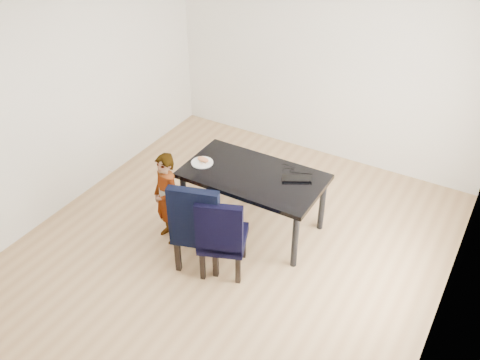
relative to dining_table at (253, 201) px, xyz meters
The scene contains 14 objects.
floor 0.63m from the dining_table, 90.00° to the right, with size 4.50×5.00×0.01m, color tan.
ceiling 2.38m from the dining_table, 90.00° to the right, with size 4.50×5.00×0.01m, color white.
wall_back 2.23m from the dining_table, 90.00° to the left, with size 4.50×0.01×2.70m, color white.
wall_front 3.16m from the dining_table, 90.00° to the right, with size 4.50×0.01×2.70m, color silver.
wall_left 2.51m from the dining_table, 167.50° to the right, with size 0.01×5.00×2.70m, color silver.
wall_right 2.51m from the dining_table, 12.50° to the right, with size 0.01×5.00×2.70m, color silver.
dining_table is the anchor object (origin of this frame).
chair_left 0.83m from the dining_table, 104.33° to the right, with size 0.53×0.55×1.10m, color black.
chair_right 0.79m from the dining_table, 84.69° to the right, with size 0.48×0.50×1.00m, color black.
child 1.01m from the dining_table, 137.31° to the right, with size 0.41×0.27×1.13m, color orange.
plate 0.74m from the dining_table, behind, with size 0.26×0.26×0.01m, color white.
sandwich 0.76m from the dining_table, behind, with size 0.15×0.07×0.06m, color #C97948.
laptop 0.62m from the dining_table, 23.09° to the left, with size 0.33×0.21×0.03m, color black.
cable_tangle 0.56m from the dining_table, 42.29° to the left, with size 0.13×0.13×0.01m, color black.
Camera 1 is at (2.37, -3.90, 4.13)m, focal length 40.00 mm.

